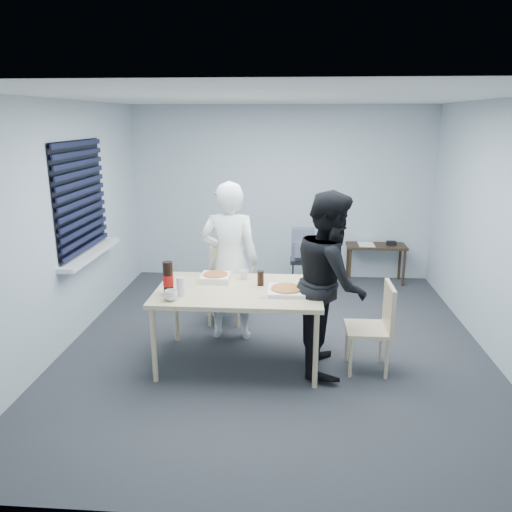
# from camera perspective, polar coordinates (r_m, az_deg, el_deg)

# --- Properties ---
(room) EXTENTS (5.00, 5.00, 5.00)m
(room) POSITION_cam_1_polar(r_m,az_deg,el_deg) (6.01, -19.08, 5.39)
(room) COLOR #2E2E33
(room) RESTS_ON ground
(dining_table) EXTENTS (1.62, 1.02, 0.79)m
(dining_table) POSITION_cam_1_polar(r_m,az_deg,el_deg) (4.93, -1.99, -4.42)
(dining_table) COLOR #D9BC8B
(dining_table) RESTS_ON ground
(chair_far) EXTENTS (0.42, 0.42, 0.89)m
(chair_far) POSITION_cam_1_polar(r_m,az_deg,el_deg) (6.09, -3.44, -2.67)
(chair_far) COLOR #D9BC8B
(chair_far) RESTS_ON ground
(chair_right) EXTENTS (0.42, 0.42, 0.89)m
(chair_right) POSITION_cam_1_polar(r_m,az_deg,el_deg) (4.99, 13.67, -7.31)
(chair_right) COLOR #D9BC8B
(chair_right) RESTS_ON ground
(person_white) EXTENTS (0.65, 0.42, 1.77)m
(person_white) POSITION_cam_1_polar(r_m,az_deg,el_deg) (5.49, -3.03, -0.63)
(person_white) COLOR white
(person_white) RESTS_ON ground
(person_black) EXTENTS (0.47, 0.86, 1.77)m
(person_black) POSITION_cam_1_polar(r_m,az_deg,el_deg) (4.85, 8.47, -2.98)
(person_black) COLOR black
(person_black) RESTS_ON ground
(side_table) EXTENTS (0.87, 0.39, 0.58)m
(side_table) POSITION_cam_1_polar(r_m,az_deg,el_deg) (7.67, 13.55, 0.68)
(side_table) COLOR #372217
(side_table) RESTS_ON ground
(stool) EXTENTS (0.34, 0.34, 0.47)m
(stool) POSITION_cam_1_polar(r_m,az_deg,el_deg) (7.12, 5.30, -1.24)
(stool) COLOR black
(stool) RESTS_ON ground
(backpack) EXTENTS (0.32, 0.24, 0.45)m
(backpack) POSITION_cam_1_polar(r_m,az_deg,el_deg) (7.02, 5.37, 1.30)
(backpack) COLOR slate
(backpack) RESTS_ON stool
(pizza_box_a) EXTENTS (0.30, 0.30, 0.07)m
(pizza_box_a) POSITION_cam_1_polar(r_m,az_deg,el_deg) (5.17, -4.64, -2.43)
(pizza_box_a) COLOR white
(pizza_box_a) RESTS_ON dining_table
(pizza_box_b) EXTENTS (0.36, 0.36, 0.05)m
(pizza_box_b) POSITION_cam_1_polar(r_m,az_deg,el_deg) (4.81, 3.51, -3.93)
(pizza_box_b) COLOR white
(pizza_box_b) RESTS_ON dining_table
(mug_a) EXTENTS (0.17, 0.17, 0.10)m
(mug_a) POSITION_cam_1_polar(r_m,az_deg,el_deg) (4.66, -9.70, -4.45)
(mug_a) COLOR white
(mug_a) RESTS_ON dining_table
(mug_b) EXTENTS (0.10, 0.10, 0.09)m
(mug_b) POSITION_cam_1_polar(r_m,az_deg,el_deg) (5.20, -1.41, -2.12)
(mug_b) COLOR white
(mug_b) RESTS_ON dining_table
(cola_glass) EXTENTS (0.07, 0.07, 0.15)m
(cola_glass) POSITION_cam_1_polar(r_m,az_deg,el_deg) (4.99, 0.52, -2.55)
(cola_glass) COLOR black
(cola_glass) RESTS_ON dining_table
(soda_bottle) EXTENTS (0.10, 0.10, 0.32)m
(soda_bottle) POSITION_cam_1_polar(r_m,az_deg,el_deg) (4.79, -10.00, -2.57)
(soda_bottle) COLOR black
(soda_bottle) RESTS_ON dining_table
(plastic_cups) EXTENTS (0.10, 0.10, 0.18)m
(plastic_cups) POSITION_cam_1_polar(r_m,az_deg,el_deg) (4.76, -8.61, -3.45)
(plastic_cups) COLOR silver
(plastic_cups) RESTS_ON dining_table
(rubber_band) EXTENTS (0.06, 0.06, 0.00)m
(rubber_band) POSITION_cam_1_polar(r_m,az_deg,el_deg) (4.66, 0.79, -4.85)
(rubber_band) COLOR red
(rubber_band) RESTS_ON dining_table
(papers) EXTENTS (0.34, 0.38, 0.01)m
(papers) POSITION_cam_1_polar(r_m,az_deg,el_deg) (7.63, 12.48, 1.31)
(papers) COLOR white
(papers) RESTS_ON side_table
(black_box) EXTENTS (0.16, 0.13, 0.06)m
(black_box) POSITION_cam_1_polar(r_m,az_deg,el_deg) (7.69, 15.21, 1.44)
(black_box) COLOR black
(black_box) RESTS_ON side_table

